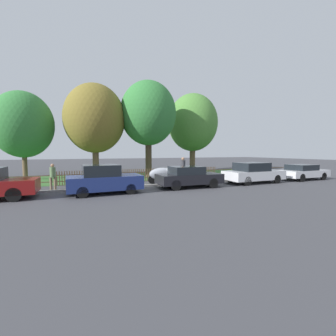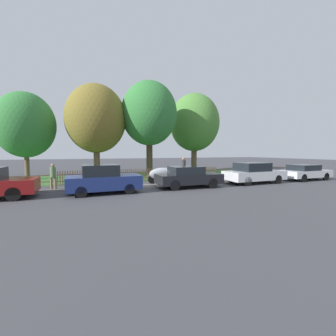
{
  "view_description": "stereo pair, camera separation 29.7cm",
  "coord_description": "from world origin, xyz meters",
  "px_view_note": "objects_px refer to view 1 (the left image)",
  "views": [
    {
      "loc": [
        -4.87,
        -13.83,
        2.27
      ],
      "look_at": [
        1.1,
        0.91,
        1.1
      ],
      "focal_mm": 24.0,
      "sensor_mm": 36.0,
      "label": 1
    },
    {
      "loc": [
        -4.59,
        -13.94,
        2.27
      ],
      "look_at": [
        1.1,
        0.91,
        1.1
      ],
      "focal_mm": 24.0,
      "sensor_mm": 36.0,
      "label": 2
    }
  ],
  "objects_px": {
    "pedestrian_near_fence": "(53,175)",
    "pedestrian_by_lamp": "(183,167)",
    "tree_far_left": "(193,123)",
    "parked_car_white_van": "(303,172)",
    "covered_motorcycle": "(163,174)",
    "tree_behind_motorcycle": "(95,119)",
    "tree_mid_park": "(148,114)",
    "parked_car_navy_estate": "(188,177)",
    "parked_car_black_saloon": "(104,179)",
    "parked_car_red_compact": "(253,173)",
    "tree_nearest_kerb": "(23,125)"
  },
  "relations": [
    {
      "from": "parked_car_black_saloon",
      "to": "parked_car_navy_estate",
      "type": "relative_size",
      "value": 0.96
    },
    {
      "from": "pedestrian_by_lamp",
      "to": "parked_car_navy_estate",
      "type": "bearing_deg",
      "value": 41.66
    },
    {
      "from": "tree_nearest_kerb",
      "to": "parked_car_red_compact",
      "type": "bearing_deg",
      "value": -27.89
    },
    {
      "from": "pedestrian_near_fence",
      "to": "pedestrian_by_lamp",
      "type": "height_order",
      "value": "pedestrian_by_lamp"
    },
    {
      "from": "parked_car_navy_estate",
      "to": "tree_far_left",
      "type": "bearing_deg",
      "value": 61.79
    },
    {
      "from": "covered_motorcycle",
      "to": "pedestrian_near_fence",
      "type": "relative_size",
      "value": 1.31
    },
    {
      "from": "tree_mid_park",
      "to": "tree_far_left",
      "type": "distance_m",
      "value": 6.49
    },
    {
      "from": "parked_car_white_van",
      "to": "tree_mid_park",
      "type": "xyz_separation_m",
      "value": [
        -10.87,
        6.73,
        4.97
      ]
    },
    {
      "from": "tree_far_left",
      "to": "pedestrian_by_lamp",
      "type": "distance_m",
      "value": 8.82
    },
    {
      "from": "tree_nearest_kerb",
      "to": "tree_mid_park",
      "type": "distance_m",
      "value": 10.04
    },
    {
      "from": "tree_nearest_kerb",
      "to": "tree_far_left",
      "type": "distance_m",
      "value": 15.82
    },
    {
      "from": "tree_mid_park",
      "to": "tree_behind_motorcycle",
      "type": "bearing_deg",
      "value": 172.71
    },
    {
      "from": "parked_car_white_van",
      "to": "tree_mid_park",
      "type": "relative_size",
      "value": 0.49
    },
    {
      "from": "tree_far_left",
      "to": "pedestrian_by_lamp",
      "type": "height_order",
      "value": "tree_far_left"
    },
    {
      "from": "parked_car_black_saloon",
      "to": "tree_far_left",
      "type": "xyz_separation_m",
      "value": [
        10.53,
        9.56,
        4.64
      ]
    },
    {
      "from": "parked_car_navy_estate",
      "to": "tree_far_left",
      "type": "xyz_separation_m",
      "value": [
        5.35,
        9.46,
        4.71
      ]
    },
    {
      "from": "tree_behind_motorcycle",
      "to": "pedestrian_near_fence",
      "type": "xyz_separation_m",
      "value": [
        -2.82,
        -5.13,
        -4.12
      ]
    },
    {
      "from": "covered_motorcycle",
      "to": "parked_car_black_saloon",
      "type": "bearing_deg",
      "value": -146.49
    },
    {
      "from": "parked_car_navy_estate",
      "to": "tree_behind_motorcycle",
      "type": "distance_m",
      "value": 9.89
    },
    {
      "from": "parked_car_red_compact",
      "to": "parked_car_white_van",
      "type": "xyz_separation_m",
      "value": [
        5.09,
        -0.01,
        -0.1
      ]
    },
    {
      "from": "pedestrian_near_fence",
      "to": "parked_car_black_saloon",
      "type": "bearing_deg",
      "value": 143.74
    },
    {
      "from": "pedestrian_near_fence",
      "to": "tree_behind_motorcycle",
      "type": "bearing_deg",
      "value": -114.36
    },
    {
      "from": "parked_car_navy_estate",
      "to": "covered_motorcycle",
      "type": "distance_m",
      "value": 2.43
    },
    {
      "from": "parked_car_red_compact",
      "to": "covered_motorcycle",
      "type": "height_order",
      "value": "parked_car_red_compact"
    },
    {
      "from": "parked_car_navy_estate",
      "to": "tree_nearest_kerb",
      "type": "bearing_deg",
      "value": 142.6
    },
    {
      "from": "parked_car_navy_estate",
      "to": "parked_car_red_compact",
      "type": "height_order",
      "value": "parked_car_red_compact"
    },
    {
      "from": "parked_car_black_saloon",
      "to": "pedestrian_near_fence",
      "type": "height_order",
      "value": "parked_car_black_saloon"
    },
    {
      "from": "parked_car_red_compact",
      "to": "tree_nearest_kerb",
      "type": "xyz_separation_m",
      "value": [
        -15.63,
        8.27,
        3.64
      ]
    },
    {
      "from": "parked_car_red_compact",
      "to": "tree_far_left",
      "type": "height_order",
      "value": "tree_far_left"
    },
    {
      "from": "parked_car_black_saloon",
      "to": "parked_car_white_van",
      "type": "relative_size",
      "value": 0.95
    },
    {
      "from": "parked_car_navy_estate",
      "to": "tree_nearest_kerb",
      "type": "xyz_separation_m",
      "value": [
        -10.39,
        8.32,
        3.69
      ]
    },
    {
      "from": "tree_far_left",
      "to": "parked_car_white_van",
      "type": "bearing_deg",
      "value": -62.18
    },
    {
      "from": "parked_car_black_saloon",
      "to": "parked_car_red_compact",
      "type": "height_order",
      "value": "parked_car_black_saloon"
    },
    {
      "from": "parked_car_navy_estate",
      "to": "parked_car_black_saloon",
      "type": "bearing_deg",
      "value": -177.69
    },
    {
      "from": "pedestrian_by_lamp",
      "to": "covered_motorcycle",
      "type": "bearing_deg",
      "value": -6.33
    },
    {
      "from": "parked_car_black_saloon",
      "to": "parked_car_navy_estate",
      "type": "height_order",
      "value": "parked_car_black_saloon"
    },
    {
      "from": "parked_car_black_saloon",
      "to": "parked_car_navy_estate",
      "type": "distance_m",
      "value": 5.18
    },
    {
      "from": "parked_car_red_compact",
      "to": "tree_mid_park",
      "type": "distance_m",
      "value": 10.12
    },
    {
      "from": "tree_mid_park",
      "to": "tree_far_left",
      "type": "bearing_deg",
      "value": 24.58
    },
    {
      "from": "parked_car_black_saloon",
      "to": "tree_far_left",
      "type": "relative_size",
      "value": 0.46
    },
    {
      "from": "parked_car_navy_estate",
      "to": "pedestrian_near_fence",
      "type": "bearing_deg",
      "value": 165.58
    },
    {
      "from": "parked_car_white_van",
      "to": "tree_nearest_kerb",
      "type": "distance_m",
      "value": 22.62
    },
    {
      "from": "parked_car_white_van",
      "to": "parked_car_red_compact",
      "type": "bearing_deg",
      "value": 178.24
    },
    {
      "from": "parked_car_navy_estate",
      "to": "pedestrian_near_fence",
      "type": "distance_m",
      "value": 8.16
    },
    {
      "from": "parked_car_red_compact",
      "to": "pedestrian_near_fence",
      "type": "height_order",
      "value": "pedestrian_near_fence"
    },
    {
      "from": "tree_far_left",
      "to": "pedestrian_near_fence",
      "type": "bearing_deg",
      "value": -151.22
    },
    {
      "from": "tree_nearest_kerb",
      "to": "pedestrian_near_fence",
      "type": "distance_m",
      "value": 7.48
    },
    {
      "from": "tree_behind_motorcycle",
      "to": "tree_far_left",
      "type": "bearing_deg",
      "value": 11.54
    },
    {
      "from": "parked_car_white_van",
      "to": "tree_nearest_kerb",
      "type": "height_order",
      "value": "tree_nearest_kerb"
    },
    {
      "from": "covered_motorcycle",
      "to": "tree_behind_motorcycle",
      "type": "distance_m",
      "value": 7.85
    }
  ]
}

